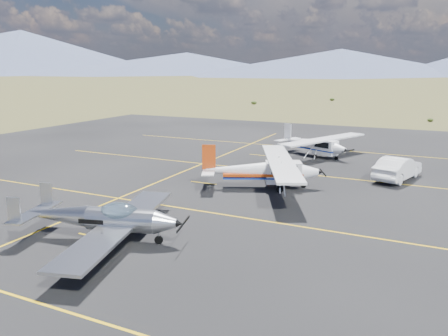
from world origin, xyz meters
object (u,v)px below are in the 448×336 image
Objects in this scene: aircraft_cessna at (263,169)px; sedan at (398,168)px; aircraft_plain at (314,143)px; aircraft_low_wing at (104,218)px.

aircraft_cessna is 10.15m from sedan.
sedan is (7.50, -5.90, -0.34)m from aircraft_plain.
aircraft_cessna is at bearing 58.53° from aircraft_low_wing.
aircraft_plain reaches higher than sedan.
aircraft_low_wing is 0.93× the size of aircraft_cessna.
aircraft_low_wing is 12.11m from aircraft_cessna.
aircraft_cessna is (3.43, 11.61, 0.22)m from aircraft_low_wing.
aircraft_cessna reaches higher than aircraft_plain.
sedan is (11.34, 17.95, -0.24)m from aircraft_low_wing.
aircraft_low_wing is 1.03× the size of aircraft_plain.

